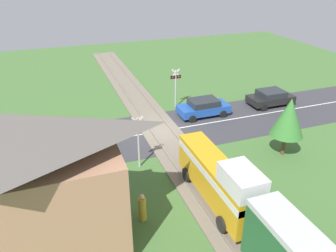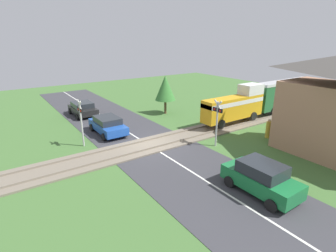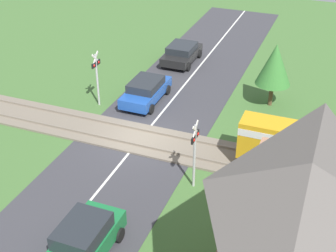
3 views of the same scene
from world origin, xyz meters
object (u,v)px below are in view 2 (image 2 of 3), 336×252
(train, at_px, (265,98))
(crossing_signal_west_approach, at_px, (81,117))
(pedestrian_by_station, at_px, (268,129))
(car_near_crossing, at_px, (108,125))
(car_behind_queue, at_px, (83,108))
(crossing_signal_east_approach, at_px, (217,117))
(car_far_side, at_px, (261,178))

(train, relative_size, crossing_signal_west_approach, 4.46)
(train, xyz_separation_m, crossing_signal_west_approach, (-2.67, -16.89, 0.27))
(crossing_signal_west_approach, xyz_separation_m, pedestrian_by_station, (6.44, 12.27, -1.45))
(car_near_crossing, distance_m, pedestrian_by_station, 12.60)
(car_behind_queue, relative_size, crossing_signal_east_approach, 1.15)
(train, distance_m, pedestrian_by_station, 6.07)
(train, height_order, pedestrian_by_station, train)
(car_behind_queue, bearing_deg, train, 53.99)
(train, bearing_deg, car_near_crossing, -105.93)
(car_far_side, relative_size, pedestrian_by_station, 2.53)
(crossing_signal_west_approach, bearing_deg, pedestrian_by_station, 62.32)
(car_far_side, height_order, crossing_signal_east_approach, crossing_signal_east_approach)
(car_near_crossing, xyz_separation_m, car_behind_queue, (-6.38, 0.00, -0.03))
(car_far_side, distance_m, crossing_signal_east_approach, 6.24)
(pedestrian_by_station, bearing_deg, car_far_side, -57.07)
(train, relative_size, car_behind_queue, 3.89)
(pedestrian_by_station, bearing_deg, crossing_signal_east_approach, -103.66)
(pedestrian_by_station, bearing_deg, train, 129.21)
(car_behind_queue, relative_size, pedestrian_by_station, 2.56)
(car_far_side, height_order, pedestrian_by_station, car_far_side)
(car_near_crossing, bearing_deg, car_behind_queue, 180.00)
(crossing_signal_east_approach, bearing_deg, pedestrian_by_station, 76.34)
(pedestrian_by_station, bearing_deg, crossing_signal_west_approach, -117.68)
(car_far_side, xyz_separation_m, crossing_signal_east_approach, (-5.59, 2.45, 1.30))
(crossing_signal_west_approach, distance_m, pedestrian_by_station, 13.93)
(car_near_crossing, height_order, car_behind_queue, car_near_crossing)
(car_near_crossing, height_order, crossing_signal_east_approach, crossing_signal_east_approach)
(crossing_signal_east_approach, distance_m, pedestrian_by_station, 4.85)
(car_far_side, bearing_deg, pedestrian_by_station, 122.93)
(crossing_signal_east_approach, height_order, pedestrian_by_station, crossing_signal_east_approach)
(crossing_signal_east_approach, bearing_deg, car_near_crossing, -141.90)
(train, distance_m, car_far_side, 14.25)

